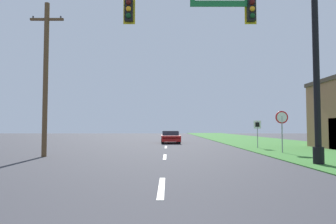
{
  "coord_description": "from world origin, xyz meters",
  "views": [
    {
      "loc": [
        0.17,
        -1.76,
        1.53
      ],
      "look_at": [
        0.0,
        32.43,
        3.34
      ],
      "focal_mm": 32.0,
      "sensor_mm": 36.0,
      "label": 1
    }
  ],
  "objects_px": {
    "car_ahead": "(172,137)",
    "utility_pole_near": "(47,76)",
    "stop_sign": "(284,122)",
    "signal_mast": "(265,45)",
    "route_sign_post": "(259,128)"
  },
  "relations": [
    {
      "from": "stop_sign",
      "to": "signal_mast",
      "type": "bearing_deg",
      "value": -116.96
    },
    {
      "from": "signal_mast",
      "to": "utility_pole_near",
      "type": "distance_m",
      "value": 11.17
    },
    {
      "from": "signal_mast",
      "to": "car_ahead",
      "type": "relative_size",
      "value": 2.05
    },
    {
      "from": "utility_pole_near",
      "to": "stop_sign",
      "type": "bearing_deg",
      "value": 9.05
    },
    {
      "from": "stop_sign",
      "to": "route_sign_post",
      "type": "distance_m",
      "value": 4.43
    },
    {
      "from": "car_ahead",
      "to": "stop_sign",
      "type": "height_order",
      "value": "stop_sign"
    },
    {
      "from": "signal_mast",
      "to": "car_ahead",
      "type": "xyz_separation_m",
      "value": [
        -3.79,
        17.76,
        -4.41
      ]
    },
    {
      "from": "stop_sign",
      "to": "utility_pole_near",
      "type": "relative_size",
      "value": 0.3
    },
    {
      "from": "car_ahead",
      "to": "route_sign_post",
      "type": "relative_size",
      "value": 2.24
    },
    {
      "from": "route_sign_post",
      "to": "stop_sign",
      "type": "bearing_deg",
      "value": -87.81
    },
    {
      "from": "signal_mast",
      "to": "utility_pole_near",
      "type": "relative_size",
      "value": 1.12
    },
    {
      "from": "car_ahead",
      "to": "utility_pole_near",
      "type": "xyz_separation_m",
      "value": [
        -6.8,
        -14.3,
        3.7
      ]
    },
    {
      "from": "route_sign_post",
      "to": "utility_pole_near",
      "type": "height_order",
      "value": "utility_pole_near"
    },
    {
      "from": "car_ahead",
      "to": "stop_sign",
      "type": "distance_m",
      "value": 13.91
    },
    {
      "from": "utility_pole_near",
      "to": "signal_mast",
      "type": "bearing_deg",
      "value": -18.1
    }
  ]
}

